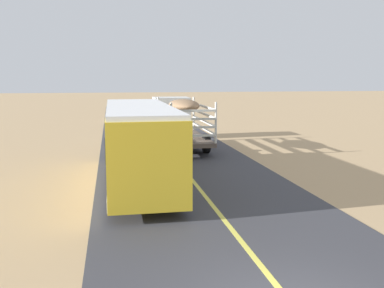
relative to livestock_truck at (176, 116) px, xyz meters
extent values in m
cube|color=silver|center=(0.00, 2.16, 0.03)|extent=(2.50, 2.20, 2.20)
cube|color=#192333|center=(0.00, 2.16, 0.48)|extent=(2.53, 1.54, 0.70)
cube|color=brown|center=(0.00, -3.24, -1.07)|extent=(2.50, 6.40, 0.24)
cylinder|color=silver|center=(-1.19, -0.10, 0.15)|extent=(0.12, 0.12, 2.20)
cylinder|color=silver|center=(1.19, -0.10, 0.15)|extent=(0.12, 0.12, 2.20)
cylinder|color=silver|center=(-1.19, -6.38, 0.15)|extent=(0.12, 0.12, 2.20)
cylinder|color=silver|center=(1.19, -6.38, 0.15)|extent=(0.12, 0.12, 2.20)
cube|color=silver|center=(-1.21, -3.24, -0.51)|extent=(0.08, 6.30, 0.12)
cube|color=silver|center=(1.21, -3.24, -0.51)|extent=(0.08, 6.30, 0.12)
cube|color=silver|center=(0.00, -6.40, -0.51)|extent=(2.40, 0.08, 0.12)
cube|color=silver|center=(-1.21, -3.24, -0.07)|extent=(0.08, 6.30, 0.12)
cube|color=silver|center=(1.21, -3.24, -0.07)|extent=(0.08, 6.30, 0.12)
cube|color=silver|center=(0.00, -6.40, -0.07)|extent=(2.40, 0.08, 0.12)
cube|color=silver|center=(-1.21, -3.24, 0.37)|extent=(0.08, 6.30, 0.12)
cube|color=silver|center=(1.21, -3.24, 0.37)|extent=(0.08, 6.30, 0.12)
cube|color=silver|center=(0.00, -6.40, 0.37)|extent=(2.40, 0.08, 0.12)
cube|color=silver|center=(-1.21, -3.24, 0.81)|extent=(0.08, 6.30, 0.12)
cube|color=silver|center=(1.21, -3.24, 0.81)|extent=(0.08, 6.30, 0.12)
cube|color=silver|center=(0.00, -6.40, 0.81)|extent=(2.40, 0.08, 0.12)
ellipsoid|color=#8C6B4C|center=(0.00, -3.24, 0.90)|extent=(1.75, 3.84, 0.70)
cylinder|color=black|center=(-1.09, 2.16, -1.22)|extent=(0.32, 1.10, 1.10)
cylinder|color=black|center=(1.09, 2.16, -1.22)|extent=(0.32, 1.10, 1.10)
cylinder|color=black|center=(-1.09, -4.52, -1.22)|extent=(0.32, 1.10, 1.10)
cylinder|color=black|center=(1.09, -4.52, -1.22)|extent=(0.32, 1.10, 1.10)
cube|color=gold|center=(-3.18, -11.31, -0.07)|extent=(2.50, 10.00, 2.70)
cube|color=white|center=(-3.18, -11.31, 1.36)|extent=(2.45, 9.80, 0.16)
cube|color=#192333|center=(-3.18, -11.31, 0.40)|extent=(2.54, 9.20, 0.80)
cube|color=silver|center=(-3.18, -11.31, -1.22)|extent=(2.53, 9.80, 0.36)
cylinder|color=black|center=(-4.28, -8.06, -1.27)|extent=(0.30, 1.00, 1.00)
cylinder|color=black|center=(-2.08, -8.06, -1.27)|extent=(0.30, 1.00, 1.00)
cylinder|color=black|center=(-4.28, -14.56, -1.27)|extent=(0.30, 1.00, 1.00)
cylinder|color=black|center=(-2.08, -14.56, -1.27)|extent=(0.30, 1.00, 1.00)
cube|color=silver|center=(-3.24, 15.07, -1.26)|extent=(1.80, 4.40, 0.70)
cube|color=#192333|center=(-3.24, 15.17, -0.61)|extent=(1.53, 2.20, 0.60)
cylinder|color=black|center=(-4.03, 16.39, -1.44)|extent=(0.22, 0.66, 0.66)
cylinder|color=black|center=(-2.45, 16.39, -1.44)|extent=(0.22, 0.66, 0.66)
cylinder|color=black|center=(-4.03, 13.75, -1.44)|extent=(0.22, 0.66, 0.66)
cylinder|color=black|center=(-2.45, 13.75, -1.44)|extent=(0.22, 0.66, 0.66)
camera|label=1|loc=(-4.24, -28.55, 2.53)|focal=40.49mm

